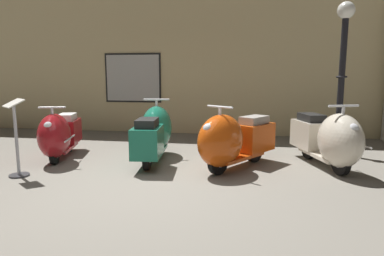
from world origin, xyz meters
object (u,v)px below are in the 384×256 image
(scooter_1, at_px, (154,133))
(scooter_2, at_px, (232,140))
(scooter_0, at_px, (59,135))
(lamppost, at_px, (342,70))
(info_stanchion, at_px, (17,145))
(scooter_3, at_px, (330,139))

(scooter_1, xyz_separation_m, scooter_2, (1.35, -0.44, -0.01))
(scooter_0, distance_m, lamppost, 5.08)
(scooter_0, xyz_separation_m, scooter_1, (1.60, 0.30, 0.04))
(scooter_2, bearing_deg, scooter_0, -59.71)
(scooter_1, xyz_separation_m, info_stanchion, (-1.66, -1.29, -0.00))
(scooter_1, distance_m, scooter_3, 2.84)
(scooter_0, height_order, scooter_1, scooter_1)
(lamppost, bearing_deg, scooter_1, -163.60)
(scooter_3, height_order, lamppost, lamppost)
(scooter_1, distance_m, scooter_2, 1.42)
(scooter_3, bearing_deg, scooter_0, -105.77)
(lamppost, bearing_deg, info_stanchion, -155.35)
(scooter_0, height_order, scooter_2, scooter_2)
(scooter_1, bearing_deg, scooter_3, -99.25)
(scooter_2, bearing_deg, scooter_3, 134.78)
(scooter_0, xyz_separation_m, scooter_2, (2.95, -0.14, 0.03))
(scooter_1, bearing_deg, info_stanchion, 121.26)
(scooter_0, bearing_deg, scooter_3, 76.92)
(scooter_2, bearing_deg, info_stanchion, -41.29)
(scooter_0, distance_m, scooter_2, 2.95)
(scooter_2, bearing_deg, lamppost, 159.82)
(scooter_0, relative_size, scooter_1, 0.93)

